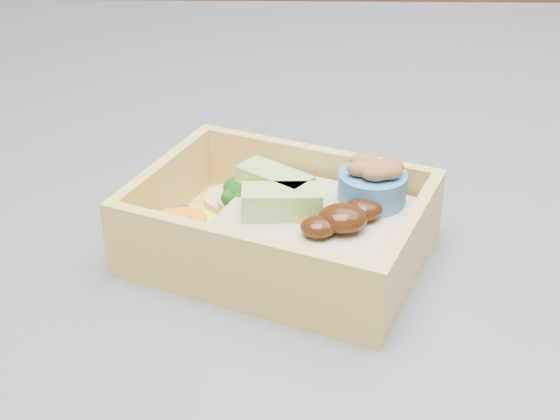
{
  "coord_description": "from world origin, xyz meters",
  "views": [
    {
      "loc": [
        -0.17,
        -0.65,
        1.18
      ],
      "look_at": [
        -0.17,
        -0.25,
        0.95
      ],
      "focal_mm": 50.0,
      "sensor_mm": 36.0,
      "label": 1
    }
  ],
  "objects": [
    {
      "name": "bento_box",
      "position": [
        -0.17,
        -0.25,
        0.94
      ],
      "size": [
        0.2,
        0.18,
        0.06
      ],
      "rotation": [
        0.0,
        0.0,
        -0.4
      ],
      "color": "#DEBA5B",
      "rests_on": "island"
    }
  ]
}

